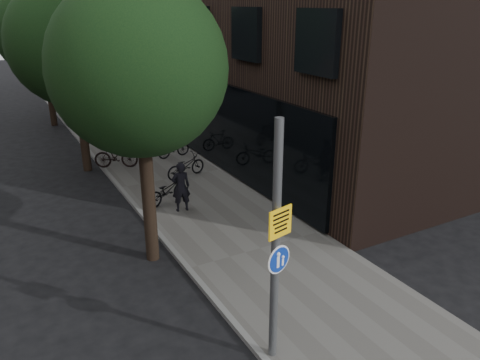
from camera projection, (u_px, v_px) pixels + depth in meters
ground at (326, 318)px, 10.76m from camera, size 120.00×120.00×0.00m
sidewalk at (175, 179)px, 19.03m from camera, size 4.50×60.00×0.12m
curb_edge at (121, 189)px, 18.01m from camera, size 0.15×60.00×0.13m
street_tree_near at (140, 75)px, 11.59m from camera, size 4.40×4.40×7.50m
street_tree_mid at (74, 47)px, 18.53m from camera, size 5.00×5.00×7.80m
street_tree_far at (43, 34)px, 25.89m from camera, size 5.00×5.00×7.80m
signpost at (276, 246)px, 8.61m from camera, size 0.56×0.17×4.89m
pedestrian at (181, 187)px, 15.71m from camera, size 0.69×0.51×1.73m
parked_bike_facade_near at (186, 166)px, 18.91m from camera, size 1.93×1.10×0.96m
parked_bike_facade_far at (173, 147)px, 21.34m from camera, size 1.62×0.61×0.95m
parked_bike_curb_near at (167, 190)px, 16.48m from camera, size 1.87×1.21×0.93m
parked_bike_curb_far at (116, 155)px, 19.97m from camera, size 1.89×1.25×1.11m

